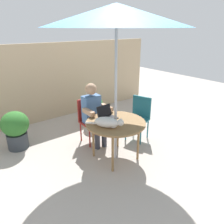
{
  "coord_description": "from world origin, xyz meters",
  "views": [
    {
      "loc": [
        -2.08,
        -2.58,
        2.21
      ],
      "look_at": [
        0.0,
        0.1,
        0.85
      ],
      "focal_mm": 34.51,
      "sensor_mm": 36.0,
      "label": 1
    }
  ],
  "objects": [
    {
      "name": "laptop",
      "position": [
        -0.02,
        0.24,
        0.77
      ],
      "size": [
        0.32,
        0.27,
        0.21
      ],
      "color": "black",
      "rests_on": "patio_table"
    },
    {
      "name": "potted_plant_near_fence",
      "position": [
        -1.28,
        1.43,
        0.42
      ],
      "size": [
        0.51,
        0.51,
        0.75
      ],
      "color": "#33383D",
      "rests_on": "ground"
    },
    {
      "name": "fence_back",
      "position": [
        0.0,
        2.42,
        0.93
      ],
      "size": [
        5.8,
        0.08,
        1.86
      ],
      "primitive_type": "cube",
      "color": "tan",
      "rests_on": "ground"
    },
    {
      "name": "patio_table",
      "position": [
        0.0,
        0.0,
        0.65
      ],
      "size": [
        1.02,
        1.02,
        0.7
      ],
      "color": "olive",
      "rests_on": "ground"
    },
    {
      "name": "chair_empty",
      "position": [
        0.87,
        0.31,
        0.52
      ],
      "size": [
        0.51,
        0.51,
        0.88
      ],
      "color": "#1E606B",
      "rests_on": "ground"
    },
    {
      "name": "person_seated",
      "position": [
        0.0,
        0.68,
        0.69
      ],
      "size": [
        0.48,
        0.48,
        1.22
      ],
      "color": "#4C72A5",
      "rests_on": "ground"
    },
    {
      "name": "patio_umbrella",
      "position": [
        0.0,
        0.0,
        2.35
      ],
      "size": [
        2.16,
        2.16,
        2.52
      ],
      "color": "#B7B7BC",
      "rests_on": "ground"
    },
    {
      "name": "cat",
      "position": [
        -0.22,
        -0.08,
        0.79
      ],
      "size": [
        0.42,
        0.56,
        0.17
      ],
      "color": "silver",
      "rests_on": "patio_table"
    },
    {
      "name": "potted_plant_by_chair",
      "position": [
        0.49,
        1.42,
        0.41
      ],
      "size": [
        0.41,
        0.41,
        0.76
      ],
      "color": "#9E5138",
      "rests_on": "ground"
    },
    {
      "name": "chair_occupied",
      "position": [
        0.0,
        0.84,
        0.52
      ],
      "size": [
        0.4,
        0.4,
        0.88
      ],
      "color": "maroon",
      "rests_on": "ground"
    },
    {
      "name": "ground_plane",
      "position": [
        0.0,
        0.0,
        0.0
      ],
      "size": [
        14.0,
        14.0,
        0.0
      ],
      "primitive_type": "plane",
      "color": "#ADA399"
    }
  ]
}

